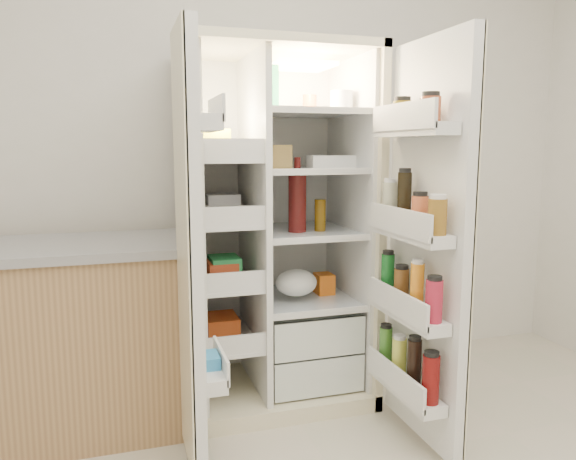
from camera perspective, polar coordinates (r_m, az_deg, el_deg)
name	(u,v)px	position (r m, az deg, el deg)	size (l,w,h in m)	color
wall_back	(260,141)	(3.16, -2.98, 9.33)	(4.00, 0.02, 2.70)	silver
refrigerator	(275,256)	(2.87, -1.40, -2.71)	(0.92, 0.70, 1.80)	beige
freezer_door	(190,256)	(2.16, -10.18, -2.66)	(0.15, 0.40, 1.72)	silver
fridge_door	(424,250)	(2.40, 14.00, -2.07)	(0.17, 0.58, 1.72)	silver
kitchen_counter	(52,338)	(2.77, -23.46, -10.36)	(1.22, 0.65, 0.88)	#A47E52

